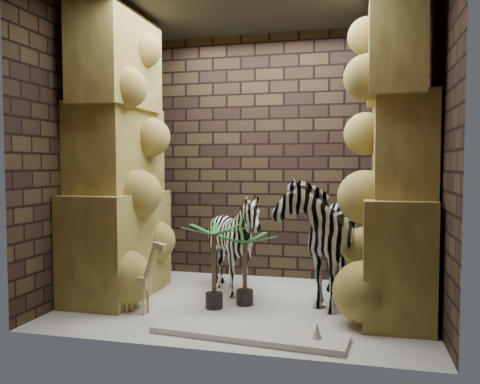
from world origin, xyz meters
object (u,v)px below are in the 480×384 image
(zebra_right, at_px, (321,227))
(palm_back, at_px, (214,266))
(giraffe_toy, at_px, (137,274))
(palm_front, at_px, (245,269))
(zebra_left, at_px, (234,249))
(surfboard, at_px, (248,333))

(zebra_right, distance_m, palm_back, 1.18)
(zebra_right, xyz_separation_m, giraffe_toy, (-1.65, -0.88, -0.39))
(zebra_right, distance_m, palm_front, 0.90)
(zebra_left, bearing_deg, palm_back, -91.82)
(zebra_right, distance_m, zebra_left, 0.95)
(zebra_left, distance_m, palm_front, 0.41)
(palm_front, relative_size, surfboard, 0.45)
(zebra_right, height_order, giraffe_toy, zebra_right)
(palm_front, height_order, surfboard, palm_front)
(palm_front, bearing_deg, giraffe_toy, -151.95)
(zebra_right, distance_m, giraffe_toy, 1.91)
(zebra_left, bearing_deg, giraffe_toy, -125.61)
(zebra_left, relative_size, palm_back, 1.32)
(zebra_left, relative_size, surfboard, 0.68)
(giraffe_toy, bearing_deg, zebra_right, 36.66)
(surfboard, bearing_deg, palm_front, 110.51)
(zebra_right, bearing_deg, palm_back, -145.96)
(giraffe_toy, bearing_deg, zebra_left, 57.05)
(giraffe_toy, relative_size, surfboard, 0.46)
(zebra_right, relative_size, zebra_left, 1.38)
(palm_back, bearing_deg, giraffe_toy, -154.89)
(zebra_left, distance_m, giraffe_toy, 1.12)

